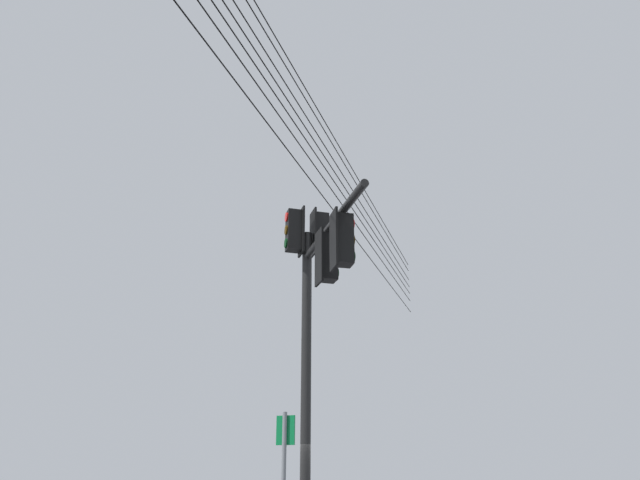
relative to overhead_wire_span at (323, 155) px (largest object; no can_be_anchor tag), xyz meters
The scene contains 2 objects.
signal_mast_assembly 4.50m from the overhead_wire_span, 14.58° to the left, with size 3.30×2.59×7.31m.
overhead_wire_span is the anchor object (origin of this frame).
Camera 1 is at (11.83, 4.50, 1.99)m, focal length 33.31 mm.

